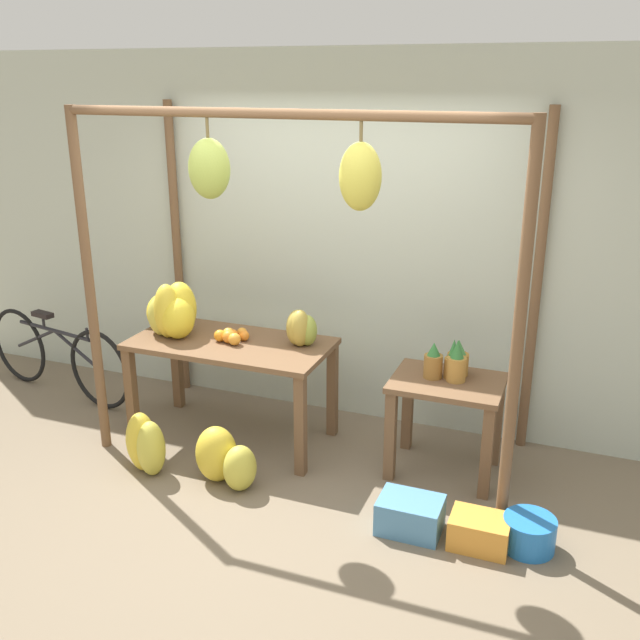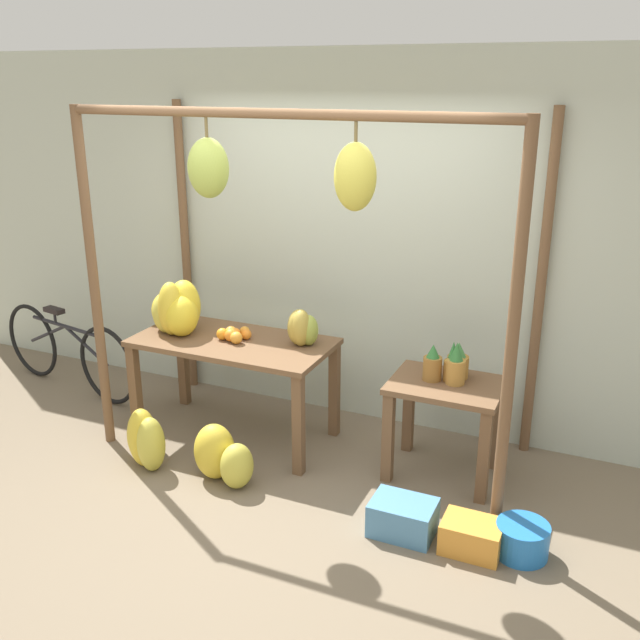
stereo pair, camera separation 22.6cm
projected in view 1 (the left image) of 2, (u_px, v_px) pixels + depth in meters
ground_plane at (265, 505)px, 4.55m from camera, size 20.00×20.00×0.00m
shop_wall_back at (345, 242)px, 5.42m from camera, size 8.00×0.08×2.80m
stall_awning at (296, 227)px, 4.49m from camera, size 2.94×1.28×2.43m
display_table_main at (231, 356)px, 5.21m from camera, size 1.45×0.72×0.77m
display_table_side at (446, 403)px, 4.79m from camera, size 0.74×0.56×0.68m
banana_pile_on_table at (172, 313)px, 5.25m from camera, size 0.52×0.46×0.41m
orange_pile at (232, 336)px, 5.15m from camera, size 0.24×0.24×0.09m
pineapple_cluster at (451, 362)px, 4.74m from camera, size 0.28×0.25×0.29m
banana_pile_ground_left at (144, 443)px, 4.90m from camera, size 0.37×0.33×0.43m
banana_pile_ground_right at (224, 459)px, 4.74m from camera, size 0.50×0.34×0.39m
fruit_crate_white at (410, 515)px, 4.27m from camera, size 0.38×0.28×0.21m
blue_bucket at (529, 533)px, 4.11m from camera, size 0.30×0.30×0.20m
parked_bicycle at (57, 355)px, 6.04m from camera, size 1.68×0.36×0.72m
papaya_pile at (301, 329)px, 5.05m from camera, size 0.27×0.24×0.27m
fruit_crate_purple at (480, 532)px, 4.13m from camera, size 0.34×0.25×0.19m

